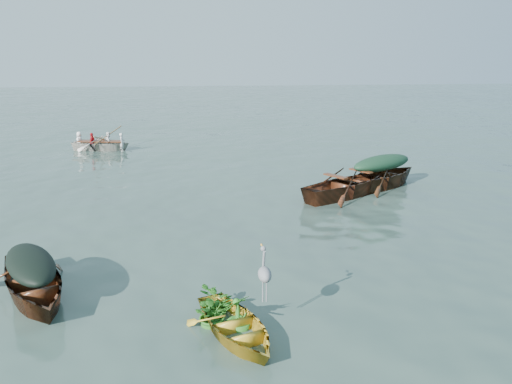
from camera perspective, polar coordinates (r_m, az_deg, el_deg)
ground at (r=12.19m, az=0.90°, el=-5.53°), size 140.00×140.00×0.00m
yellow_dinghy at (r=8.27m, az=-2.32°, el=-16.18°), size 1.99×2.90×0.69m
dark_covered_boat at (r=10.32m, az=-23.98°, el=-10.87°), size 2.92×4.11×0.98m
green_tarp_boat at (r=17.55m, az=14.03°, el=0.47°), size 5.06×3.85×1.19m
open_wooden_boat at (r=16.27m, az=10.39°, el=-0.47°), size 5.08×3.87×1.20m
rowed_boat at (r=25.16m, az=-17.25°, el=4.57°), size 4.05×1.99×0.90m
dark_tarp_cover at (r=10.06m, az=-24.40°, el=-7.33°), size 1.61×2.26×0.40m
green_tarp_cover at (r=17.37m, az=14.21°, el=3.21°), size 2.78×2.12×0.52m
thwart_benches at (r=16.12m, az=10.50°, el=1.66°), size 2.62×2.07×0.04m
heron at (r=8.15m, az=1.00°, el=-10.24°), size 0.40×0.47×0.92m
dinghy_weeds at (r=8.41m, az=-3.86°, el=-10.63°), size 0.96×1.08×0.60m
rowers at (r=25.03m, az=-17.40°, el=6.44°), size 2.89×1.62×0.76m
oars at (r=25.08m, az=-17.34°, el=5.65°), size 1.16×2.67×0.06m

